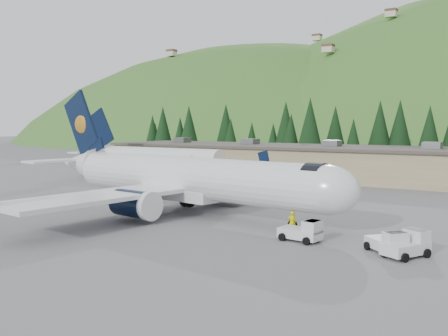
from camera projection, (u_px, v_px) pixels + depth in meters
ground at (190, 214)px, 48.04m from camera, size 600.00×600.00×0.00m
airliner at (182, 178)px, 48.45m from camera, size 38.11×35.84×12.64m
second_airliner at (147, 158)px, 79.60m from camera, size 27.50×11.00×10.05m
baggage_tug_a at (304, 232)px, 36.63m from camera, size 3.26×2.19×1.65m
baggage_tug_b at (389, 243)px, 33.14m from camera, size 3.27×3.14×1.62m
baggage_tug_c at (409, 245)px, 32.47m from camera, size 2.93×3.52×1.68m
terminal_building at (303, 161)px, 82.39m from camera, size 71.00×17.00×6.10m
ramp_worker at (292, 222)px, 39.37m from camera, size 0.78×0.73×1.78m
tree_line at (357, 131)px, 101.92m from camera, size 112.93×18.98×14.19m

